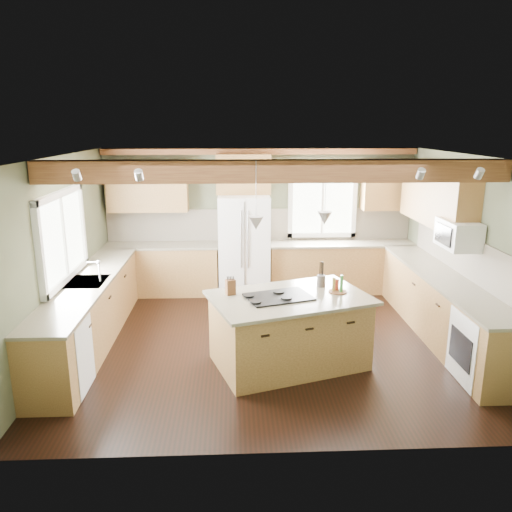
{
  "coord_description": "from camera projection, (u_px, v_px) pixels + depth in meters",
  "views": [
    {
      "loc": [
        -0.48,
        -6.56,
        3.0
      ],
      "look_at": [
        -0.17,
        0.3,
        1.18
      ],
      "focal_mm": 35.0,
      "sensor_mm": 36.0,
      "label": 1
    }
  ],
  "objects": [
    {
      "name": "wall_right",
      "position": [
        470.0,
        251.0,
        6.91
      ],
      "size": [
        0.0,
        5.0,
        5.0
      ],
      "primitive_type": "plane",
      "rotation": [
        1.57,
        0.0,
        -1.57
      ],
      "color": "#424732",
      "rests_on": "ground"
    },
    {
      "name": "dishwasher",
      "position": [
        59.0,
        357.0,
        5.7
      ],
      "size": [
        0.6,
        0.6,
        0.84
      ],
      "primitive_type": "cube",
      "color": "white",
      "rests_on": "floor"
    },
    {
      "name": "upper_cab_back_left",
      "position": [
        148.0,
        186.0,
        8.78
      ],
      "size": [
        1.4,
        0.35,
        0.9
      ],
      "primitive_type": "cube",
      "color": "brown",
      "rests_on": "wall_back"
    },
    {
      "name": "wall_left",
      "position": [
        61.0,
        256.0,
        6.67
      ],
      "size": [
        0.0,
        5.0,
        5.0
      ],
      "primitive_type": "plane",
      "rotation": [
        1.57,
        0.0,
        1.57
      ],
      "color": "#424732",
      "rests_on": "ground"
    },
    {
      "name": "soffit_trim",
      "position": [
        260.0,
        151.0,
        8.79
      ],
      "size": [
        5.55,
        0.2,
        0.1
      ],
      "primitive_type": "cube",
      "color": "#4C2515",
      "rests_on": "ceiling"
    },
    {
      "name": "refrigerator",
      "position": [
        244.0,
        246.0,
        8.93
      ],
      "size": [
        0.9,
        0.74,
        1.8
      ],
      "primitive_type": "cube",
      "color": "white",
      "rests_on": "floor"
    },
    {
      "name": "faucet",
      "position": [
        99.0,
        272.0,
        6.8
      ],
      "size": [
        0.02,
        0.02,
        0.28
      ],
      "primitive_type": "cylinder",
      "color": "#B2B2B7",
      "rests_on": "sink"
    },
    {
      "name": "upper_cab_over_fridge",
      "position": [
        243.0,
        174.0,
        8.81
      ],
      "size": [
        0.96,
        0.35,
        0.7
      ],
      "primitive_type": "cube",
      "color": "brown",
      "rests_on": "wall_back"
    },
    {
      "name": "backsplash_back",
      "position": [
        260.0,
        224.0,
        9.21
      ],
      "size": [
        5.58,
        0.03,
        0.58
      ],
      "primitive_type": "cube",
      "color": "brown",
      "rests_on": "wall_back"
    },
    {
      "name": "island_top",
      "position": [
        290.0,
        298.0,
        6.24
      ],
      "size": [
        2.21,
        1.76,
        0.04
      ],
      "primitive_type": "cube",
      "rotation": [
        0.0,
        0.0,
        0.32
      ],
      "color": "#4C4537",
      "rests_on": "island"
    },
    {
      "name": "island",
      "position": [
        289.0,
        332.0,
        6.36
      ],
      "size": [
        2.06,
        1.61,
        0.88
      ],
      "primitive_type": "cube",
      "rotation": [
        0.0,
        0.0,
        0.32
      ],
      "color": "brown",
      "rests_on": "floor"
    },
    {
      "name": "ceiling",
      "position": [
        270.0,
        156.0,
        6.46
      ],
      "size": [
        5.6,
        5.6,
        0.0
      ],
      "primitive_type": "plane",
      "rotation": [
        3.14,
        0.0,
        0.0
      ],
      "color": "silver",
      "rests_on": "wall_back"
    },
    {
      "name": "wall_back",
      "position": [
        260.0,
        220.0,
        9.2
      ],
      "size": [
        5.6,
        0.0,
        5.6
      ],
      "primitive_type": "plane",
      "rotation": [
        1.57,
        0.0,
        0.0
      ],
      "color": "#424732",
      "rests_on": "ground"
    },
    {
      "name": "microwave",
      "position": [
        458.0,
        234.0,
        6.79
      ],
      "size": [
        0.4,
        0.7,
        0.38
      ],
      "primitive_type": "cube",
      "color": "white",
      "rests_on": "wall_right"
    },
    {
      "name": "bottle_tray",
      "position": [
        338.0,
        284.0,
        6.35
      ],
      "size": [
        0.32,
        0.32,
        0.22
      ],
      "primitive_type": null,
      "rotation": [
        0.0,
        0.0,
        0.51
      ],
      "color": "brown",
      "rests_on": "island_top"
    },
    {
      "name": "knife_block",
      "position": [
        231.0,
        287.0,
        6.27
      ],
      "size": [
        0.14,
        0.12,
        0.19
      ],
      "primitive_type": "cube",
      "rotation": [
        0.0,
        0.0,
        0.35
      ],
      "color": "brown",
      "rests_on": "island_top"
    },
    {
      "name": "pendant_left",
      "position": [
        256.0,
        223.0,
        5.84
      ],
      "size": [
        0.18,
        0.18,
        0.16
      ],
      "primitive_type": "cone",
      "rotation": [
        3.14,
        0.0,
        0.0
      ],
      "color": "#B2B2B7",
      "rests_on": "ceiling"
    },
    {
      "name": "upper_cab_right",
      "position": [
        437.0,
        195.0,
        7.61
      ],
      "size": [
        0.35,
        2.2,
        0.9
      ],
      "primitive_type": "cube",
      "color": "brown",
      "rests_on": "wall_right"
    },
    {
      "name": "cooktop",
      "position": [
        279.0,
        297.0,
        6.18
      ],
      "size": [
        0.91,
        0.74,
        0.02
      ],
      "primitive_type": "cube",
      "rotation": [
        0.0,
        0.0,
        0.32
      ],
      "color": "black",
      "rests_on": "island_top"
    },
    {
      "name": "ceiling_beam",
      "position": [
        274.0,
        171.0,
        5.83
      ],
      "size": [
        5.55,
        0.26,
        0.26
      ],
      "primitive_type": "cube",
      "color": "#4C2515",
      "rests_on": "ceiling"
    },
    {
      "name": "counter_back_right",
      "position": [
        342.0,
        243.0,
        9.08
      ],
      "size": [
        2.66,
        0.64,
        0.04
      ],
      "primitive_type": "cube",
      "color": "#4C4537",
      "rests_on": "base_cab_back_right"
    },
    {
      "name": "window_back",
      "position": [
        322.0,
        206.0,
        9.17
      ],
      "size": [
        1.1,
        0.04,
        1.0
      ],
      "primitive_type": "cube",
      "color": "white",
      "rests_on": "wall_back"
    },
    {
      "name": "pendant_right",
      "position": [
        325.0,
        218.0,
        6.15
      ],
      "size": [
        0.18,
        0.18,
        0.16
      ],
      "primitive_type": "cone",
      "rotation": [
        3.14,
        0.0,
        0.0
      ],
      "color": "#B2B2B7",
      "rests_on": "ceiling"
    },
    {
      "name": "sink",
      "position": [
        87.0,
        282.0,
        6.83
      ],
      "size": [
        0.5,
        0.65,
        0.03
      ],
      "primitive_type": "cube",
      "color": "#262628",
      "rests_on": "counter_left"
    },
    {
      "name": "upper_cab_back_corner",
      "position": [
        388.0,
        185.0,
        8.97
      ],
      "size": [
        0.9,
        0.35,
        0.9
      ],
      "primitive_type": "cube",
      "color": "brown",
      "rests_on": "wall_back"
    },
    {
      "name": "base_cab_back_right",
      "position": [
        341.0,
        268.0,
        9.2
      ],
      "size": [
        2.62,
        0.6,
        0.88
      ],
      "primitive_type": "cube",
      "color": "brown",
      "rests_on": "floor"
    },
    {
      "name": "utensil_crock",
      "position": [
        321.0,
        281.0,
        6.59
      ],
      "size": [
        0.16,
        0.16,
        0.15
      ],
      "primitive_type": "cylinder",
      "rotation": [
        0.0,
        0.0,
        0.64
      ],
      "color": "#38322D",
      "rests_on": "island_top"
    },
    {
      "name": "backsplash_right",
      "position": [
        467.0,
        256.0,
        6.98
      ],
      "size": [
        0.03,
        3.7,
        0.58
      ],
      "primitive_type": "cube",
      "color": "brown",
      "rests_on": "wall_right"
    },
    {
      "name": "counter_back_left",
      "position": [
        161.0,
        245.0,
        8.94
      ],
      "size": [
        2.06,
        0.64,
        0.04
      ],
      "primitive_type": "cube",
      "color": "#4C4537",
      "rests_on": "base_cab_back_left"
    },
    {
      "name": "floor",
      "position": [
        269.0,
        341.0,
        7.12
      ],
      "size": [
        5.6,
        5.6,
        0.0
      ],
      "primitive_type": "plane",
      "color": "black",
      "rests_on": "ground"
    },
    {
      "name": "counter_right",
      "position": [
        445.0,
        278.0,
        7.05
      ],
      "size": [
        0.64,
        3.74,
        0.04
      ],
      "primitive_type": "cube",
      "color": "#4C4537",
      "rests_on": "base_cab_right"
    },
    {
      "name": "base_cab_back_left",
      "position": [
        162.0,
        270.0,
        9.06
      ],
      "size": [
        2.02,
        0.6,
        0.88
      ],
      "primitive_type": "cube",
      "color": "brown",
      "rests_on": "floor"
    },
    {
      "name": "base_cab_left",
      "position": [
        90.0,
        314.0,
        6.95
      ],
      "size": [
        0.6,
        3.7,
        0.88
      ],
      "primitive_type": "cube",
      "color": "brown",
      "rests_on": "floor"
    },
    {
      "name": "oven",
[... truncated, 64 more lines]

